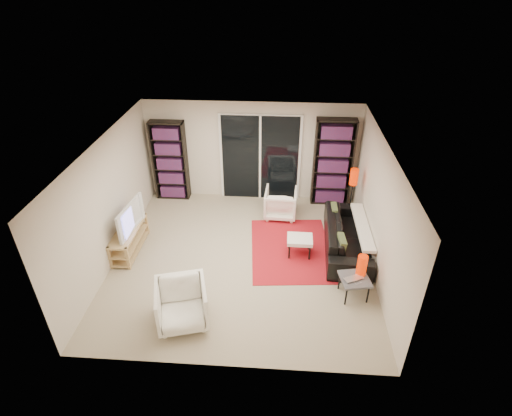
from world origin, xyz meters
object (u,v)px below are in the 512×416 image
Objects in this scene: bookshelf_right at (333,163)px; sofa at (347,236)px; armchair_back at (281,203)px; floor_lamp at (353,183)px; bookshelf_left at (170,161)px; tv_stand at (129,239)px; side_table at (355,280)px; armchair_front at (182,304)px; ottoman at (300,240)px.

bookshelf_right reaches higher than sofa.
armchair_back is 0.56× the size of floor_lamp.
tv_stand is at bearing -98.96° from bookshelf_left.
bookshelf_right reaches higher than side_table.
armchair_back is at bearing 26.57° from tv_stand.
bookshelf_left is 1.49× the size of floor_lamp.
bookshelf_left is 2.68× the size of armchair_back.
floor_lamp is at bearing 30.43° from armchair_front.
tv_stand is at bearing 114.20° from armchair_front.
tv_stand is at bearing 166.75° from side_table.
bookshelf_left is at bearing 140.95° from side_table.
sofa is at bearing -84.23° from bookshelf_right.
tv_stand is (-4.20, -2.22, -0.79)m from bookshelf_right.
bookshelf_right is at bearing 40.55° from armchair_front.
floor_lamp is (1.13, 1.27, 0.65)m from ottoman.
bookshelf_left is 4.29m from floor_lamp.
side_table is 2.48m from floor_lamp.
floor_lamp is (3.06, 3.16, 0.62)m from armchair_front.
armchair_back is 1.68m from floor_lamp.
bookshelf_left is 5.17m from side_table.
bookshelf_left is 3.79m from ottoman.
floor_lamp is (1.54, -0.15, 0.66)m from armchair_back.
bookshelf_left is 3.87× the size of ottoman.
bookshelf_left is at bearing 180.00° from bookshelf_right.
floor_lamp reaches higher than side_table.
armchair_front is at bearing 68.43° from armchair_back.
bookshelf_right is 2.58× the size of armchair_front.
bookshelf_right is 4.89m from armchair_front.
side_table is at bearing -0.16° from armchair_front.
floor_lamp is at bearing 84.74° from side_table.
armchair_back is at bearing 52.60° from sofa.
sofa is 2.98× the size of armchair_back.
tv_stand is 0.58× the size of sofa.
tv_stand reaches higher than side_table.
tv_stand is 3.43m from ottoman.
bookshelf_right is 2.01m from sofa.
side_table is at bearing 120.62° from armchair_back.
bookshelf_left is 2.40× the size of armchair_front.
armchair_back is at bearing 49.75° from armchair_front.
armchair_back is at bearing 117.45° from side_table.
armchair_back is 1.48m from ottoman.
floor_lamp reaches higher than sofa.
tv_stand is at bearing -152.19° from bookshelf_right.
armchair_front reaches higher than armchair_back.
armchair_front is at bearing -134.05° from floor_lamp.
armchair_front is at bearing -50.29° from tv_stand.
armchair_back is 1.45× the size of ottoman.
ottoman is at bearing 1.53° from tv_stand.
ottoman is (1.93, 1.89, -0.03)m from armchair_front.
armchair_back is (2.67, -0.70, -0.64)m from bookshelf_left.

